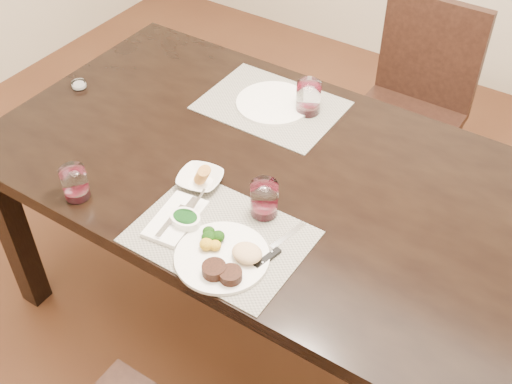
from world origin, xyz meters
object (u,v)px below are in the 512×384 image
Objects in this scene: dinner_plate at (225,257)px; far_plate at (274,103)px; chair_far at (414,99)px; wine_glass_near at (264,200)px; steak_knife at (272,253)px; cracker_bowl at (200,179)px.

far_plate is (-0.27, 0.67, -0.01)m from dinner_plate.
chair_far is at bearing 98.46° from dinner_plate.
wine_glass_near reaches higher than dinner_plate.
cracker_bowl is at bearing 171.22° from steak_knife.
cracker_bowl is 1.43× the size of wine_glass_near.
steak_knife and far_plate have the same top height.
dinner_plate is 2.35× the size of wine_glass_near.
far_plate is at bearing -112.71° from chair_far.
dinner_plate is at bearing -90.25° from chair_far.
steak_knife is 2.01× the size of wine_glass_near.
steak_knife is at bearing -58.13° from far_plate.
steak_knife is 1.40× the size of cracker_bowl.
wine_glass_near is 0.42× the size of far_plate.
far_plate is at bearing 120.76° from dinner_plate.
cracker_bowl is (-0.32, 0.12, 0.01)m from steak_knife.
chair_far is 3.61× the size of dinner_plate.
cracker_bowl is at bearing 147.41° from dinner_plate.
cracker_bowl is 0.22m from wine_glass_near.
dinner_plate is 0.72m from far_plate.
cracker_bowl is at bearing -85.62° from far_plate.
far_plate is (-0.28, -0.66, 0.26)m from chair_far.
steak_knife is 0.16m from wine_glass_near.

